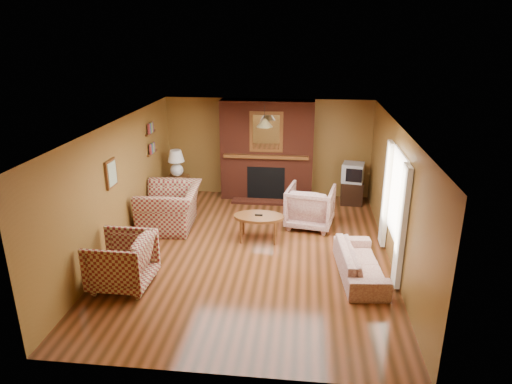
# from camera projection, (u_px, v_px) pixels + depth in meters

# --- Properties ---
(floor) EXTENTS (6.50, 6.50, 0.00)m
(floor) POSITION_uv_depth(u_px,v_px,m) (253.00, 252.00, 8.55)
(floor) COLOR #41230E
(floor) RESTS_ON ground
(ceiling) EXTENTS (6.50, 6.50, 0.00)m
(ceiling) POSITION_uv_depth(u_px,v_px,m) (252.00, 125.00, 7.75)
(ceiling) COLOR white
(ceiling) RESTS_ON wall_back
(wall_back) EXTENTS (6.50, 0.00, 6.50)m
(wall_back) POSITION_uv_depth(u_px,v_px,m) (268.00, 148.00, 11.19)
(wall_back) COLOR olive
(wall_back) RESTS_ON floor
(wall_front) EXTENTS (6.50, 0.00, 6.50)m
(wall_front) POSITION_uv_depth(u_px,v_px,m) (219.00, 288.00, 5.11)
(wall_front) COLOR olive
(wall_front) RESTS_ON floor
(wall_left) EXTENTS (0.00, 6.50, 6.50)m
(wall_left) POSITION_uv_depth(u_px,v_px,m) (118.00, 187.00, 8.41)
(wall_left) COLOR olive
(wall_left) RESTS_ON floor
(wall_right) EXTENTS (0.00, 6.50, 6.50)m
(wall_right) POSITION_uv_depth(u_px,v_px,m) (396.00, 197.00, 7.89)
(wall_right) COLOR olive
(wall_right) RESTS_ON floor
(fireplace) EXTENTS (2.20, 0.82, 2.40)m
(fireplace) POSITION_uv_depth(u_px,v_px,m) (267.00, 151.00, 10.95)
(fireplace) COLOR #5A2113
(fireplace) RESTS_ON floor
(window_right) EXTENTS (0.10, 1.85, 2.00)m
(window_right) POSITION_uv_depth(u_px,v_px,m) (394.00, 205.00, 7.74)
(window_right) COLOR beige
(window_right) RESTS_ON wall_right
(bookshelf) EXTENTS (0.09, 0.55, 0.71)m
(bookshelf) POSITION_uv_depth(u_px,v_px,m) (152.00, 139.00, 10.03)
(bookshelf) COLOR #5E2E16
(bookshelf) RESTS_ON wall_left
(botanical_print) EXTENTS (0.05, 0.40, 0.50)m
(botanical_print) POSITION_uv_depth(u_px,v_px,m) (111.00, 174.00, 8.01)
(botanical_print) COLOR #5E2E16
(botanical_print) RESTS_ON wall_left
(pendant_light) EXTENTS (0.36, 0.36, 0.48)m
(pendant_light) POSITION_uv_depth(u_px,v_px,m) (265.00, 123.00, 10.04)
(pendant_light) COLOR black
(pendant_light) RESTS_ON ceiling
(plaid_loveseat) EXTENTS (1.27, 1.43, 0.88)m
(plaid_loveseat) POSITION_uv_depth(u_px,v_px,m) (170.00, 207.00, 9.51)
(plaid_loveseat) COLOR maroon
(plaid_loveseat) RESTS_ON floor
(plaid_armchair) EXTENTS (0.97, 0.95, 0.87)m
(plaid_armchair) POSITION_uv_depth(u_px,v_px,m) (122.00, 261.00, 7.31)
(plaid_armchair) COLOR maroon
(plaid_armchair) RESTS_ON floor
(floral_sofa) EXTENTS (0.81, 1.75, 0.49)m
(floral_sofa) POSITION_uv_depth(u_px,v_px,m) (360.00, 263.00, 7.65)
(floral_sofa) COLOR beige
(floral_sofa) RESTS_ON floor
(floral_armchair) EXTENTS (1.09, 1.12, 0.88)m
(floral_armchair) POSITION_uv_depth(u_px,v_px,m) (310.00, 206.00, 9.56)
(floral_armchair) COLOR beige
(floral_armchair) RESTS_ON floor
(coffee_table) EXTENTS (0.99, 0.61, 0.53)m
(coffee_table) POSITION_uv_depth(u_px,v_px,m) (259.00, 218.00, 8.91)
(coffee_table) COLOR #5E2E16
(coffee_table) RESTS_ON floor
(side_table) EXTENTS (0.52, 0.52, 0.64)m
(side_table) POSITION_uv_depth(u_px,v_px,m) (178.00, 189.00, 10.96)
(side_table) COLOR #5E2E16
(side_table) RESTS_ON floor
(table_lamp) EXTENTS (0.39, 0.39, 0.64)m
(table_lamp) POSITION_uv_depth(u_px,v_px,m) (176.00, 162.00, 10.73)
(table_lamp) COLOR silver
(table_lamp) RESTS_ON side_table
(tv_stand) EXTENTS (0.52, 0.48, 0.55)m
(tv_stand) POSITION_uv_depth(u_px,v_px,m) (351.00, 192.00, 10.87)
(tv_stand) COLOR black
(tv_stand) RESTS_ON floor
(crt_tv) EXTENTS (0.56, 0.56, 0.44)m
(crt_tv) POSITION_uv_depth(u_px,v_px,m) (353.00, 173.00, 10.70)
(crt_tv) COLOR #A9ACB1
(crt_tv) RESTS_ON tv_stand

